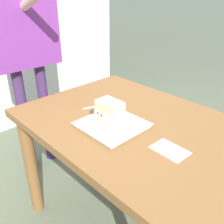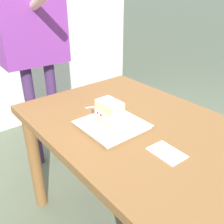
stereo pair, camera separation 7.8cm
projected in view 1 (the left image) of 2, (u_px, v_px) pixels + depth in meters
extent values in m
cylinder|color=brown|center=(31.00, 166.00, 1.49)|extent=(0.07, 0.07, 0.66)
cylinder|color=brown|center=(114.00, 126.00, 1.90)|extent=(0.07, 0.07, 0.66)
cube|color=brown|center=(137.00, 126.00, 1.21)|extent=(1.13, 0.79, 0.04)
cube|color=white|center=(112.00, 125.00, 1.17)|extent=(0.26, 0.26, 0.01)
cube|color=white|center=(112.00, 124.00, 1.16)|extent=(0.27, 0.27, 0.00)
cube|color=beige|center=(110.00, 120.00, 1.14)|extent=(0.11, 0.08, 0.04)
cube|color=white|center=(110.00, 113.00, 1.13)|extent=(0.12, 0.08, 0.03)
sphere|color=#B21923|center=(102.00, 115.00, 1.11)|extent=(0.01, 0.01, 0.01)
sphere|color=#B21923|center=(98.00, 113.00, 1.12)|extent=(0.01, 0.01, 0.01)
cube|color=beige|center=(110.00, 106.00, 1.11)|extent=(0.11, 0.08, 0.04)
cube|color=white|center=(110.00, 101.00, 1.10)|extent=(0.11, 0.08, 0.00)
cylinder|color=silver|center=(95.00, 107.00, 1.34)|extent=(0.06, 0.13, 0.01)
cube|color=silver|center=(110.00, 104.00, 1.37)|extent=(0.03, 0.04, 0.01)
cube|color=silver|center=(170.00, 150.00, 1.00)|extent=(0.14, 0.10, 0.00)
cylinder|color=#452855|center=(25.00, 121.00, 1.83)|extent=(0.07, 0.07, 0.80)
cylinder|color=#452855|center=(46.00, 114.00, 1.93)|extent=(0.07, 0.07, 0.80)
cube|color=#7A3389|center=(20.00, 21.00, 1.57)|extent=(0.20, 0.44, 0.56)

